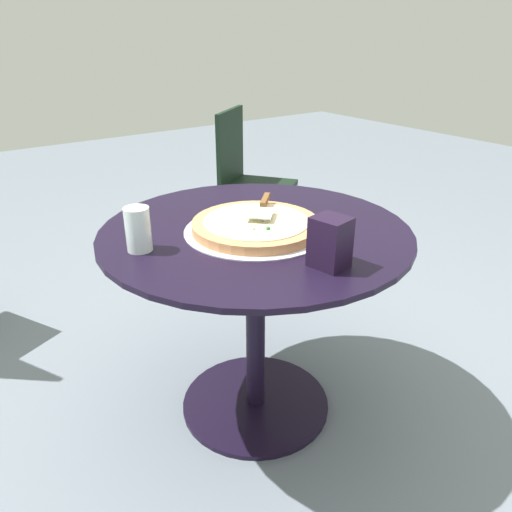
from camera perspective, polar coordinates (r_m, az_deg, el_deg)
The scene contains 7 objects.
ground_plane at distance 1.94m, azimuth -0.05°, elevation -16.67°, with size 10.00×10.00×0.00m, color slate.
patio_table at distance 1.64m, azimuth -0.06°, elevation -3.02°, with size 0.98×0.98×0.71m.
pizza_on_tray at distance 1.53m, azimuth 0.00°, elevation 3.48°, with size 0.45×0.45×0.05m.
pizza_server at distance 1.59m, azimuth 0.77°, elevation 5.78°, with size 0.18×0.18×0.02m.
drinking_cup at distance 1.42m, azimuth -13.42°, elevation 3.01°, with size 0.07×0.07×0.13m, color silver.
napkin_dispenser at distance 1.30m, azimuth 8.43°, elevation 1.55°, with size 0.09×0.08×0.14m, color black.
patio_chair_far at distance 2.85m, azimuth -1.02°, elevation 9.25°, with size 0.51×0.51×0.87m.
Camera 1 is at (-1.17, 0.85, 1.29)m, focal length 34.75 mm.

